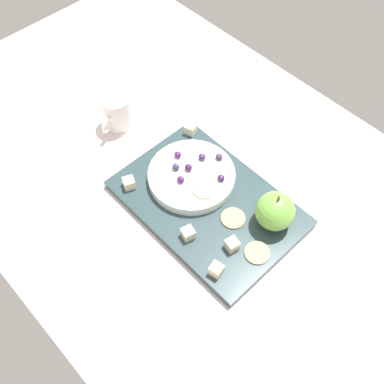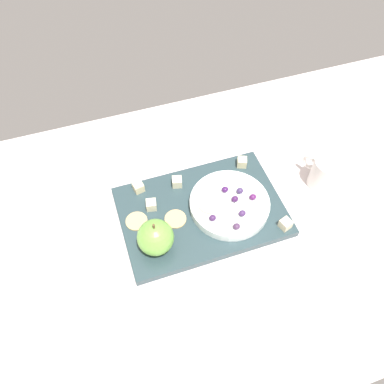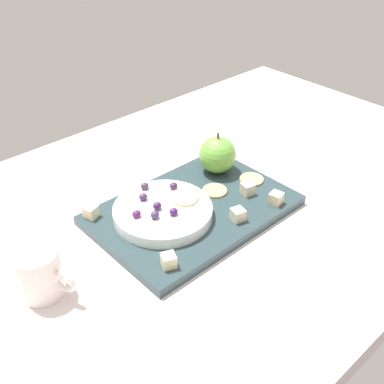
% 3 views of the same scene
% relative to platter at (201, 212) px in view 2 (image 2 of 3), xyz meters
% --- Properties ---
extents(table, '(1.49, 0.83, 0.04)m').
position_rel_platter_xyz_m(table, '(0.03, -0.02, -0.03)').
color(table, silver).
rests_on(table, ground).
extents(platter, '(0.37, 0.25, 0.02)m').
position_rel_platter_xyz_m(platter, '(0.00, 0.00, 0.00)').
color(platter, '#2B3F44').
rests_on(platter, table).
extents(serving_dish, '(0.18, 0.18, 0.02)m').
position_rel_platter_xyz_m(serving_dish, '(0.06, -0.01, 0.02)').
color(serving_dish, white).
rests_on(serving_dish, platter).
extents(apple_whole, '(0.08, 0.08, 0.08)m').
position_rel_platter_xyz_m(apple_whole, '(-0.12, -0.06, 0.05)').
color(apple_whole, '#6EB242').
rests_on(apple_whole, platter).
extents(apple_stem, '(0.01, 0.01, 0.01)m').
position_rel_platter_xyz_m(apple_stem, '(-0.12, -0.06, 0.09)').
color(apple_stem, brown).
rests_on(apple_stem, apple_whole).
extents(cheese_cube_0, '(0.03, 0.03, 0.02)m').
position_rel_platter_xyz_m(cheese_cube_0, '(-0.11, 0.04, 0.02)').
color(cheese_cube_0, beige).
rests_on(cheese_cube_0, platter).
extents(cheese_cube_1, '(0.03, 0.03, 0.02)m').
position_rel_platter_xyz_m(cheese_cube_1, '(0.14, 0.09, 0.02)').
color(cheese_cube_1, beige).
rests_on(cheese_cube_1, platter).
extents(cheese_cube_2, '(0.03, 0.03, 0.02)m').
position_rel_platter_xyz_m(cheese_cube_2, '(-0.03, 0.09, 0.02)').
color(cheese_cube_2, beige).
rests_on(cheese_cube_2, platter).
extents(cheese_cube_3, '(0.03, 0.03, 0.02)m').
position_rel_platter_xyz_m(cheese_cube_3, '(0.16, -0.10, 0.02)').
color(cheese_cube_3, beige).
rests_on(cheese_cube_3, platter).
extents(cheese_cube_4, '(0.03, 0.03, 0.02)m').
position_rel_platter_xyz_m(cheese_cube_4, '(-0.12, 0.10, 0.02)').
color(cheese_cube_4, beige).
rests_on(cheese_cube_4, platter).
extents(cracker_0, '(0.05, 0.05, 0.00)m').
position_rel_platter_xyz_m(cracker_0, '(-0.15, 0.02, 0.01)').
color(cracker_0, tan).
rests_on(cracker_0, platter).
extents(cracker_1, '(0.05, 0.05, 0.00)m').
position_rel_platter_xyz_m(cracker_1, '(-0.07, -0.01, 0.01)').
color(cracker_1, tan).
rests_on(cracker_1, platter).
extents(grape_0, '(0.02, 0.01, 0.01)m').
position_rel_platter_xyz_m(grape_0, '(0.06, 0.02, 0.04)').
color(grape_0, '#411C56').
rests_on(grape_0, serving_dish).
extents(grape_1, '(0.02, 0.01, 0.01)m').
position_rel_platter_xyz_m(grape_1, '(0.12, -0.03, 0.04)').
color(grape_1, '#541E58').
rests_on(grape_1, serving_dish).
extents(grape_2, '(0.02, 0.01, 0.01)m').
position_rel_platter_xyz_m(grape_2, '(0.07, -0.06, 0.04)').
color(grape_2, '#45295A').
rests_on(grape_2, serving_dish).
extents(grape_3, '(0.02, 0.01, 0.01)m').
position_rel_platter_xyz_m(grape_3, '(0.09, 0.00, 0.04)').
color(grape_3, '#42305C').
rests_on(grape_3, serving_dish).
extents(grape_4, '(0.02, 0.01, 0.01)m').
position_rel_platter_xyz_m(grape_4, '(0.05, -0.08, 0.04)').
color(grape_4, '#492E4F').
rests_on(grape_4, serving_dish).
extents(grape_5, '(0.02, 0.01, 0.01)m').
position_rel_platter_xyz_m(grape_5, '(0.07, -0.02, 0.04)').
color(grape_5, '#401D4E').
rests_on(grape_5, serving_dish).
extents(grape_6, '(0.02, 0.01, 0.01)m').
position_rel_platter_xyz_m(grape_6, '(0.01, -0.05, 0.04)').
color(grape_6, '#412352').
rests_on(grape_6, serving_dish).
extents(apple_slice_0, '(0.05, 0.05, 0.01)m').
position_rel_platter_xyz_m(apple_slice_0, '(0.02, -0.01, 0.03)').
color(apple_slice_0, beige).
rests_on(apple_slice_0, serving_dish).
extents(cup, '(0.07, 0.10, 0.08)m').
position_rel_platter_xyz_m(cup, '(0.31, -0.01, 0.03)').
color(cup, white).
rests_on(cup, table).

